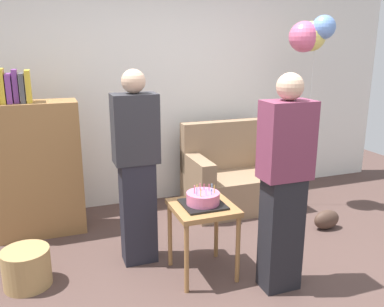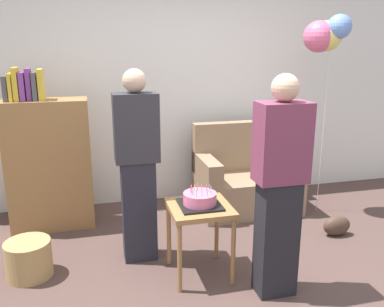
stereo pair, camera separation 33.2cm
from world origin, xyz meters
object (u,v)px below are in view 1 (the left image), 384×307
(bookshelf, at_px, (37,166))
(person_blowing_candles, at_px, (137,168))
(person_holding_cake, at_px, (284,184))
(birthday_cake, at_px, (203,199))
(balloon_bunch, at_px, (311,35))
(side_table, at_px, (203,216))
(couch, at_px, (234,178))
(wicker_basket, at_px, (27,268))
(handbag, at_px, (327,219))

(bookshelf, height_order, person_blowing_candles, person_blowing_candles)
(person_holding_cake, bearing_deg, birthday_cake, -9.79)
(person_holding_cake, relative_size, balloon_bunch, 0.78)
(side_table, height_order, person_blowing_candles, person_blowing_candles)
(side_table, relative_size, person_blowing_candles, 0.36)
(couch, xyz_separation_m, balloon_bunch, (0.70, -0.28, 1.56))
(wicker_basket, distance_m, handbag, 2.82)
(couch, height_order, bookshelf, bookshelf)
(birthday_cake, bearing_deg, balloon_bunch, 31.15)
(wicker_basket, bearing_deg, person_holding_cake, -20.31)
(birthday_cake, xyz_separation_m, handbag, (1.48, 0.34, -0.54))
(bookshelf, bearing_deg, birthday_cake, -45.61)
(side_table, height_order, handbag, side_table)
(balloon_bunch, bearing_deg, handbag, -97.43)
(couch, height_order, wicker_basket, couch)
(bookshelf, height_order, balloon_bunch, balloon_bunch)
(bookshelf, relative_size, side_table, 2.70)
(birthday_cake, bearing_deg, person_holding_cake, -37.78)
(side_table, bearing_deg, wicker_basket, 167.37)
(wicker_basket, xyz_separation_m, balloon_bunch, (2.89, 0.64, 1.75))
(birthday_cake, bearing_deg, bookshelf, 134.39)
(couch, distance_m, side_table, 1.50)
(couch, distance_m, bookshelf, 2.10)
(person_blowing_candles, bearing_deg, bookshelf, 149.58)
(birthday_cake, xyz_separation_m, wicker_basket, (-1.34, 0.30, -0.49))
(side_table, bearing_deg, bookshelf, 134.39)
(side_table, xyz_separation_m, person_holding_cake, (0.48, -0.37, 0.33))
(person_blowing_candles, height_order, wicker_basket, person_blowing_candles)
(bookshelf, bearing_deg, side_table, -45.61)
(couch, relative_size, birthday_cake, 3.44)
(side_table, distance_m, balloon_bunch, 2.30)
(birthday_cake, bearing_deg, wicker_basket, 167.37)
(couch, relative_size, handbag, 3.93)
(birthday_cake, distance_m, handbag, 1.61)
(couch, bearing_deg, person_blowing_candles, -147.32)
(wicker_basket, distance_m, balloon_bunch, 3.44)
(handbag, bearing_deg, balloon_bunch, 82.57)
(bookshelf, distance_m, handbag, 2.90)
(couch, xyz_separation_m, bookshelf, (-2.08, 0.02, 0.34))
(bookshelf, relative_size, person_blowing_candles, 0.98)
(side_table, distance_m, handbag, 1.57)
(person_blowing_candles, bearing_deg, wicker_basket, -157.38)
(couch, distance_m, person_holding_cake, 1.71)
(bookshelf, height_order, birthday_cake, bookshelf)
(bookshelf, bearing_deg, person_blowing_candles, -47.53)
(person_blowing_candles, distance_m, person_holding_cake, 1.19)
(person_blowing_candles, xyz_separation_m, balloon_bunch, (1.99, 0.55, 1.07))
(wicker_basket, xyz_separation_m, handbag, (2.82, 0.04, -0.05))
(person_holding_cake, xyz_separation_m, handbag, (1.00, 0.71, -0.73))
(person_holding_cake, bearing_deg, balloon_bunch, -101.30)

